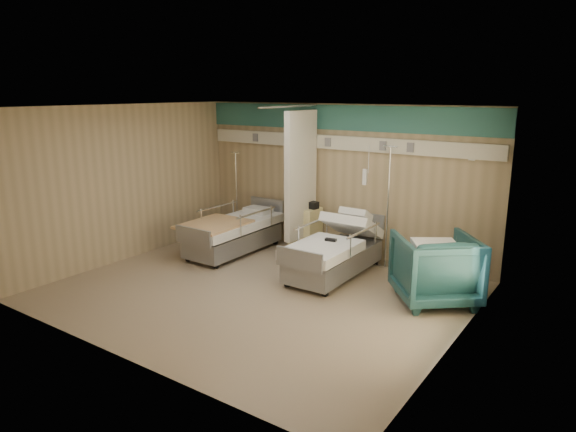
{
  "coord_description": "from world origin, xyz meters",
  "views": [
    {
      "loc": [
        4.59,
        -5.87,
        3.03
      ],
      "look_at": [
        0.14,
        0.6,
        1.11
      ],
      "focal_mm": 32.0,
      "sensor_mm": 36.0,
      "label": 1
    }
  ],
  "objects_px": {
    "bedside_cabinet": "(305,229)",
    "iv_stand_left": "(237,219)",
    "bed_right": "(334,257)",
    "visitor_armchair": "(435,269)",
    "bed_left": "(234,237)",
    "iv_stand_right": "(386,242)"
  },
  "relations": [
    {
      "from": "bed_right",
      "to": "bedside_cabinet",
      "type": "bearing_deg",
      "value": 141.95
    },
    {
      "from": "bed_right",
      "to": "iv_stand_right",
      "type": "relative_size",
      "value": 1.02
    },
    {
      "from": "bed_left",
      "to": "bedside_cabinet",
      "type": "relative_size",
      "value": 2.54
    },
    {
      "from": "visitor_armchair",
      "to": "iv_stand_left",
      "type": "height_order",
      "value": "iv_stand_left"
    },
    {
      "from": "iv_stand_right",
      "to": "iv_stand_left",
      "type": "height_order",
      "value": "iv_stand_right"
    },
    {
      "from": "bedside_cabinet",
      "to": "iv_stand_right",
      "type": "height_order",
      "value": "iv_stand_right"
    },
    {
      "from": "bed_right",
      "to": "iv_stand_left",
      "type": "distance_m",
      "value": 3.05
    },
    {
      "from": "iv_stand_right",
      "to": "bedside_cabinet",
      "type": "bearing_deg",
      "value": -177.67
    },
    {
      "from": "bed_right",
      "to": "iv_stand_right",
      "type": "height_order",
      "value": "iv_stand_right"
    },
    {
      "from": "bed_right",
      "to": "bed_left",
      "type": "height_order",
      "value": "same"
    },
    {
      "from": "bed_left",
      "to": "bedside_cabinet",
      "type": "height_order",
      "value": "bedside_cabinet"
    },
    {
      "from": "iv_stand_left",
      "to": "bedside_cabinet",
      "type": "bearing_deg",
      "value": -1.41
    },
    {
      "from": "bedside_cabinet",
      "to": "iv_stand_left",
      "type": "relative_size",
      "value": 0.47
    },
    {
      "from": "visitor_armchair",
      "to": "iv_stand_left",
      "type": "xyz_separation_m",
      "value": [
        -4.66,
        1.07,
        -0.14
      ]
    },
    {
      "from": "bed_left",
      "to": "iv_stand_left",
      "type": "xyz_separation_m",
      "value": [
        -0.7,
        0.94,
        0.05
      ]
    },
    {
      "from": "bed_left",
      "to": "visitor_armchair",
      "type": "height_order",
      "value": "visitor_armchair"
    },
    {
      "from": "bed_right",
      "to": "visitor_armchair",
      "type": "distance_m",
      "value": 1.77
    },
    {
      "from": "bed_left",
      "to": "visitor_armchair",
      "type": "xyz_separation_m",
      "value": [
        3.96,
        -0.13,
        0.19
      ]
    },
    {
      "from": "iv_stand_right",
      "to": "bed_right",
      "type": "bearing_deg",
      "value": -117.34
    },
    {
      "from": "bedside_cabinet",
      "to": "visitor_armchair",
      "type": "bearing_deg",
      "value": -19.53
    },
    {
      "from": "bed_right",
      "to": "visitor_armchair",
      "type": "relative_size",
      "value": 1.93
    },
    {
      "from": "bed_right",
      "to": "iv_stand_left",
      "type": "bearing_deg",
      "value": 162.01
    }
  ]
}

